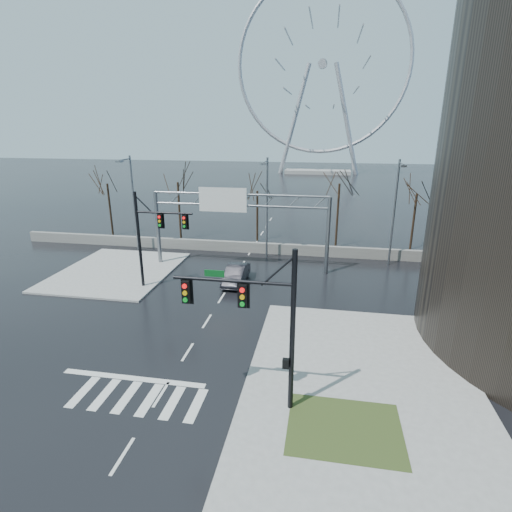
% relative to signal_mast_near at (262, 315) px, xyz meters
% --- Properties ---
extents(ground, '(260.00, 260.00, 0.00)m').
position_rel_signal_mast_near_xyz_m(ground, '(-5.14, 4.04, -4.87)').
color(ground, black).
rests_on(ground, ground).
extents(sidewalk_right_ext, '(12.00, 10.00, 0.15)m').
position_rel_signal_mast_near_xyz_m(sidewalk_right_ext, '(4.86, 6.04, -4.80)').
color(sidewalk_right_ext, gray).
rests_on(sidewalk_right_ext, ground).
extents(sidewalk_far, '(10.00, 12.00, 0.15)m').
position_rel_signal_mast_near_xyz_m(sidewalk_far, '(-16.14, 16.04, -4.80)').
color(sidewalk_far, gray).
rests_on(sidewalk_far, ground).
extents(grass_strip, '(5.00, 4.00, 0.02)m').
position_rel_signal_mast_near_xyz_m(grass_strip, '(3.86, -0.96, -4.72)').
color(grass_strip, '#36431C').
rests_on(grass_strip, sidewalk_near).
extents(barrier_wall, '(52.00, 0.50, 1.10)m').
position_rel_signal_mast_near_xyz_m(barrier_wall, '(-5.14, 24.04, -4.32)').
color(barrier_wall, slate).
rests_on(barrier_wall, ground).
extents(signal_mast_near, '(5.52, 0.41, 8.00)m').
position_rel_signal_mast_near_xyz_m(signal_mast_near, '(0.00, 0.00, 0.00)').
color(signal_mast_near, black).
rests_on(signal_mast_near, ground).
extents(signal_mast_far, '(4.72, 0.41, 8.00)m').
position_rel_signal_mast_near_xyz_m(signal_mast_far, '(-11.01, 13.00, -0.04)').
color(signal_mast_far, black).
rests_on(signal_mast_far, ground).
extents(sign_gantry, '(16.36, 0.40, 7.60)m').
position_rel_signal_mast_near_xyz_m(sign_gantry, '(-5.52, 19.00, 0.31)').
color(sign_gantry, slate).
rests_on(sign_gantry, ground).
extents(streetlight_left, '(0.50, 2.55, 10.00)m').
position_rel_signal_mast_near_xyz_m(streetlight_left, '(-17.14, 22.20, 1.01)').
color(streetlight_left, slate).
rests_on(streetlight_left, ground).
extents(streetlight_mid, '(0.50, 2.55, 10.00)m').
position_rel_signal_mast_near_xyz_m(streetlight_mid, '(-3.14, 22.20, 1.01)').
color(streetlight_mid, slate).
rests_on(streetlight_mid, ground).
extents(streetlight_right, '(0.50, 2.55, 10.00)m').
position_rel_signal_mast_near_xyz_m(streetlight_right, '(8.86, 22.20, 1.01)').
color(streetlight_right, slate).
rests_on(streetlight_right, ground).
extents(tree_far_left, '(3.50, 3.50, 7.00)m').
position_rel_signal_mast_near_xyz_m(tree_far_left, '(-23.14, 28.04, 0.70)').
color(tree_far_left, black).
rests_on(tree_far_left, ground).
extents(tree_left, '(3.75, 3.75, 7.50)m').
position_rel_signal_mast_near_xyz_m(tree_left, '(-14.14, 27.54, 1.10)').
color(tree_left, black).
rests_on(tree_left, ground).
extents(tree_center, '(3.25, 3.25, 6.50)m').
position_rel_signal_mast_near_xyz_m(tree_center, '(-5.14, 28.54, 0.30)').
color(tree_center, black).
rests_on(tree_center, ground).
extents(tree_right, '(3.90, 3.90, 7.80)m').
position_rel_signal_mast_near_xyz_m(tree_right, '(3.86, 27.54, 1.34)').
color(tree_right, black).
rests_on(tree_right, ground).
extents(tree_far_right, '(3.40, 3.40, 6.80)m').
position_rel_signal_mast_near_xyz_m(tree_far_right, '(11.86, 28.04, 0.54)').
color(tree_far_right, black).
rests_on(tree_far_right, ground).
extents(ferris_wheel, '(45.00, 6.00, 50.91)m').
position_rel_signal_mast_near_xyz_m(ferris_wheel, '(-0.14, 99.04, 21.26)').
color(ferris_wheel, gray).
rests_on(ferris_wheel, ground).
extents(car, '(1.68, 4.64, 1.52)m').
position_rel_signal_mast_near_xyz_m(car, '(-4.72, 15.34, -4.11)').
color(car, black).
rests_on(car, ground).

